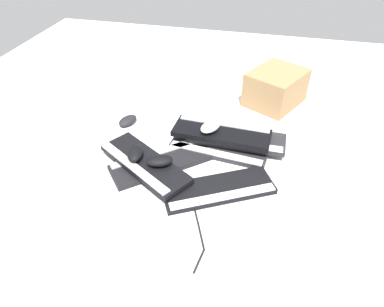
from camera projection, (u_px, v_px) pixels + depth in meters
name	position (u px, v px, depth m)	size (l,w,h in m)	color
ground_plane	(203.00, 152.00, 1.56)	(3.20, 3.20, 0.00)	white
keyboard_0	(162.00, 162.00, 1.48)	(0.43, 0.40, 0.03)	black
keyboard_1	(219.00, 189.00, 1.35)	(0.46, 0.34, 0.03)	black
keyboard_2	(219.00, 148.00, 1.56)	(0.45, 0.20, 0.03)	#232326
keyboard_3	(237.00, 138.00, 1.57)	(0.44, 0.16, 0.03)	#232326
keyboard_4	(222.00, 132.00, 1.55)	(0.45, 0.18, 0.03)	black
keyboard_5	(144.00, 163.00, 1.43)	(0.45, 0.36, 0.03)	black
mouse_0	(135.00, 153.00, 1.42)	(0.11, 0.07, 0.04)	black
mouse_1	(128.00, 121.00, 1.72)	(0.11, 0.07, 0.04)	black
mouse_2	(210.00, 127.00, 1.52)	(0.11, 0.07, 0.04)	silver
mouse_3	(159.00, 161.00, 1.39)	(0.11, 0.07, 0.04)	black
cable_0	(225.00, 205.00, 1.30)	(0.24, 0.60, 0.01)	black
cardboard_box	(276.00, 88.00, 1.84)	(0.30, 0.24, 0.18)	#9E774C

